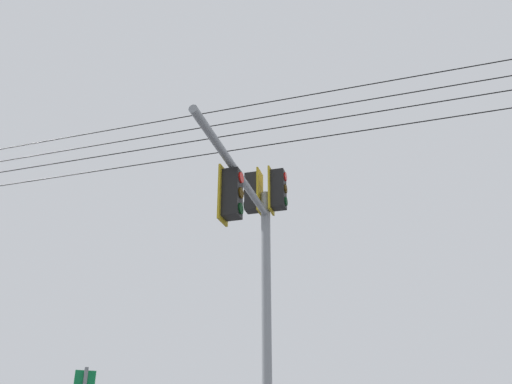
{
  "coord_description": "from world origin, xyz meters",
  "views": [
    {
      "loc": [
        8.68,
        -6.09,
        1.76
      ],
      "look_at": [
        0.48,
        -0.3,
        6.43
      ],
      "focal_mm": 37.51,
      "sensor_mm": 36.0,
      "label": 1
    }
  ],
  "objects": [
    {
      "name": "signal_mast_assembly",
      "position": [
        0.39,
        -0.19,
        5.16
      ],
      "size": [
        3.18,
        3.75,
        7.32
      ],
      "color": "gray",
      "rests_on": "ground"
    },
    {
      "name": "overhead_wire_span",
      "position": [
        1.17,
        1.19,
        8.55
      ],
      "size": [
        25.91,
        19.47,
        1.52
      ],
      "color": "black"
    }
  ]
}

